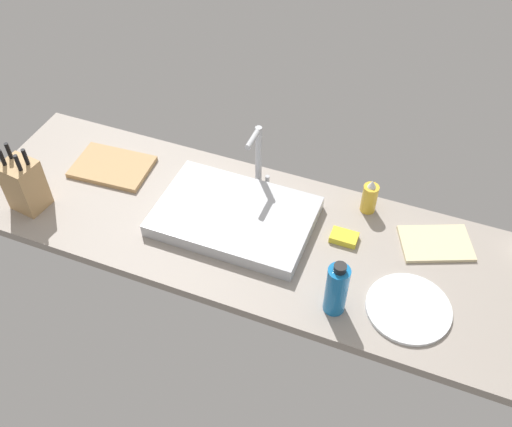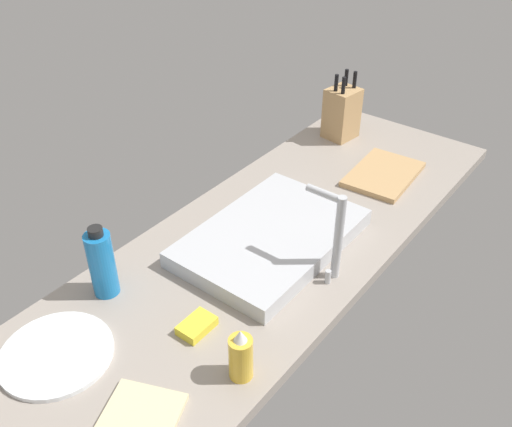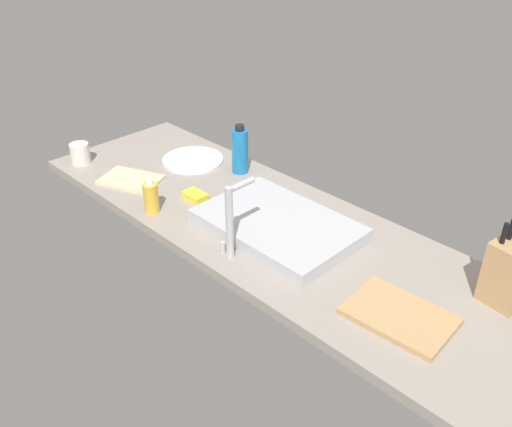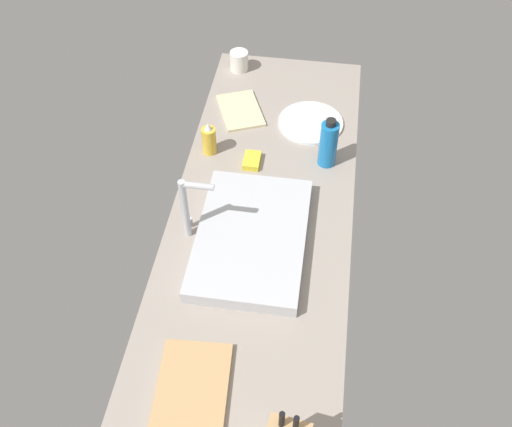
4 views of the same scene
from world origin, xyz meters
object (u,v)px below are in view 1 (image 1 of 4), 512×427
Objects in this scene: dinner_plate at (408,308)px; dish_sponge at (344,237)px; sink_basin at (235,216)px; faucet at (258,154)px; cutting_board at (112,167)px; soap_bottle at (370,197)px; dish_towel at (436,243)px; knife_block at (24,185)px; water_bottle at (337,289)px.

dish_sponge is at bearing 142.25° from dinner_plate.
faucet is (0.57, 20.41, 11.96)cm from sink_basin.
sink_basin is 2.05× the size of dinner_plate.
dish_sponge reaches higher than cutting_board.
soap_bottle is 42.87cm from dinner_plate.
cutting_board is 1.10× the size of dinner_plate.
soap_bottle is 0.60× the size of dish_towel.
dish_towel is at bearing 21.35° from knife_block.
faucet is at bearing 175.03° from dish_towel.
dinner_plate is at bearing -37.75° from dish_sponge.
faucet is at bearing -177.30° from soap_bottle.
sink_basin reaches higher than dish_sponge.
faucet reaches higher than dish_towel.
dinner_plate is (21.20, 7.62, -8.83)cm from water_bottle.
sink_basin is 54.14cm from cutting_board.
knife_block is 110.31cm from dish_sponge.
faucet reaches higher than dish_sponge.
cutting_board is at bearing -176.85° from dish_towel.
knife_block reaches higher than sink_basin.
dinner_plate is (62.85, -14.27, -1.85)cm from sink_basin.
soap_bottle is 0.53× the size of dinner_plate.
dish_sponge is (-28.97, -9.16, 0.60)cm from dish_towel.
dinner_plate is (132.80, 4.66, -9.21)cm from knife_block.
soap_bottle reaches higher than dish_sponge.
dinner_plate is 2.87× the size of dish_sponge.
dish_towel is at bearing -4.97° from faucet.
cutting_board is (-54.07, -12.30, -13.51)cm from faucet.
dish_towel is 30.39cm from dish_sponge.
cutting_board is (16.44, 27.04, -8.91)cm from knife_block.
cutting_board is 1.40× the size of water_bottle.
knife_block is 140.57cm from dish_towel.
knife_block is 133.20cm from dinner_plate.
dinner_plate is 1.12× the size of dish_towel.
cutting_board is at bearing 171.38° from sink_basin.
soap_bottle reaches higher than dish_towel.
faucet is 1.09× the size of dish_towel.
dish_sponge reaches higher than dinner_plate.
soap_bottle is (41.18, 22.33, 3.51)cm from sink_basin.
sink_basin reaches higher than dish_towel.
faucet is 2.79× the size of dish_sponge.
water_bottle is at bearing 5.96° from knife_block.
soap_bottle is at bearing 8.54° from cutting_board.
knife_block is at bearing -159.63° from soap_bottle.
knife_block is (-70.52, -39.34, -4.60)cm from faucet.
water_bottle is 24.20cm from dinner_plate.
cutting_board reaches higher than dinner_plate.
dish_towel is (66.23, 14.70, -1.85)cm from sink_basin.
soap_bottle is 26.73cm from dish_towel.
dish_towel is (119.74, 6.59, -0.30)cm from cutting_board.
sink_basin is 23.66cm from faucet.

